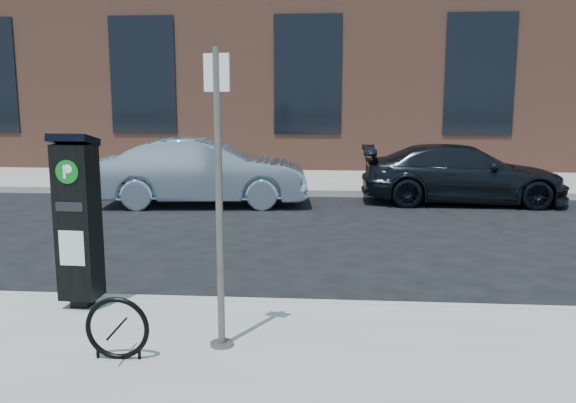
# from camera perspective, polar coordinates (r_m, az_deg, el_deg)

# --- Properties ---
(ground) EXTENTS (120.00, 120.00, 0.00)m
(ground) POSITION_cam_1_polar(r_m,az_deg,el_deg) (6.90, -3.24, -10.29)
(ground) COLOR black
(ground) RESTS_ON ground
(sidewalk_far) EXTENTS (60.00, 12.00, 0.15)m
(sidewalk_far) POSITION_cam_1_polar(r_m,az_deg,el_deg) (20.57, 2.07, 3.40)
(sidewalk_far) COLOR gray
(sidewalk_far) RESTS_ON ground
(curb_near) EXTENTS (60.00, 0.12, 0.16)m
(curb_near) POSITION_cam_1_polar(r_m,az_deg,el_deg) (6.86, -3.26, -9.75)
(curb_near) COLOR #9E9B93
(curb_near) RESTS_ON ground
(curb_far) EXTENTS (60.00, 0.12, 0.16)m
(curb_far) POSITION_cam_1_polar(r_m,az_deg,el_deg) (14.65, 1.02, 0.80)
(curb_far) COLOR #9E9B93
(curb_far) RESTS_ON ground
(building) EXTENTS (28.00, 10.05, 8.25)m
(building) POSITION_cam_1_polar(r_m,az_deg,el_deg) (23.50, 2.47, 14.14)
(building) COLOR brown
(building) RESTS_ON ground
(parking_kiosk) EXTENTS (0.45, 0.40, 1.85)m
(parking_kiosk) POSITION_cam_1_polar(r_m,az_deg,el_deg) (6.76, -19.06, -1.55)
(parking_kiosk) COLOR black
(parking_kiosk) RESTS_ON sidewalk_near
(sign_pole) EXTENTS (0.23, 0.21, 2.63)m
(sign_pole) POSITION_cam_1_polar(r_m,az_deg,el_deg) (5.31, -6.46, -0.18)
(sign_pole) COLOR #4C4643
(sign_pole) RESTS_ON sidewalk_near
(bike_rack) EXTENTS (0.56, 0.06, 0.55)m
(bike_rack) POSITION_cam_1_polar(r_m,az_deg,el_deg) (5.49, -15.68, -11.38)
(bike_rack) COLOR black
(bike_rack) RESTS_ON sidewalk_near
(car_silver) EXTENTS (4.60, 1.99, 1.47)m
(car_silver) POSITION_cam_1_polar(r_m,az_deg,el_deg) (13.50, -7.82, 2.77)
(car_silver) COLOR #8699AB
(car_silver) RESTS_ON ground
(car_dark) EXTENTS (4.53, 1.91, 1.31)m
(car_dark) POSITION_cam_1_polar(r_m,az_deg,el_deg) (14.21, 16.01, 2.49)
(car_dark) COLOR black
(car_dark) RESTS_ON ground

